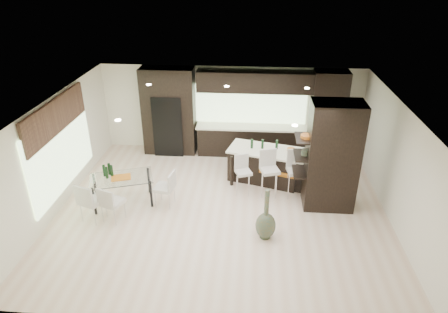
# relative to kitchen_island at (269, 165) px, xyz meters

# --- Properties ---
(ground) EXTENTS (8.00, 8.00, 0.00)m
(ground) POSITION_rel_kitchen_island_xyz_m (-1.16, -1.55, -0.46)
(ground) COLOR beige
(ground) RESTS_ON ground
(back_wall) EXTENTS (8.00, 0.02, 2.70)m
(back_wall) POSITION_rel_kitchen_island_xyz_m (-1.16, 1.95, 0.89)
(back_wall) COLOR white
(back_wall) RESTS_ON ground
(left_wall) EXTENTS (0.02, 7.00, 2.70)m
(left_wall) POSITION_rel_kitchen_island_xyz_m (-5.16, -1.55, 0.89)
(left_wall) COLOR white
(left_wall) RESTS_ON ground
(right_wall) EXTENTS (0.02, 7.00, 2.70)m
(right_wall) POSITION_rel_kitchen_island_xyz_m (2.84, -1.55, 0.89)
(right_wall) COLOR white
(right_wall) RESTS_ON ground
(ceiling) EXTENTS (8.00, 7.00, 0.02)m
(ceiling) POSITION_rel_kitchen_island_xyz_m (-1.16, -1.55, 2.24)
(ceiling) COLOR white
(ceiling) RESTS_ON ground
(window_left) EXTENTS (0.04, 3.20, 1.90)m
(window_left) POSITION_rel_kitchen_island_xyz_m (-5.12, -1.35, 0.89)
(window_left) COLOR #B2D199
(window_left) RESTS_ON left_wall
(window_back) EXTENTS (3.40, 0.04, 1.20)m
(window_back) POSITION_rel_kitchen_island_xyz_m (-0.56, 1.91, 1.09)
(window_back) COLOR #B2D199
(window_back) RESTS_ON back_wall
(stone_accent) EXTENTS (0.08, 3.00, 0.80)m
(stone_accent) POSITION_rel_kitchen_island_xyz_m (-5.09, -1.35, 1.79)
(stone_accent) COLOR brown
(stone_accent) RESTS_ON left_wall
(ceiling_spots) EXTENTS (4.00, 3.00, 0.02)m
(ceiling_spots) POSITION_rel_kitchen_island_xyz_m (-1.16, -1.30, 2.22)
(ceiling_spots) COLOR white
(ceiling_spots) RESTS_ON ceiling
(back_cabinetry) EXTENTS (6.80, 0.68, 2.70)m
(back_cabinetry) POSITION_rel_kitchen_island_xyz_m (-0.66, 1.62, 0.89)
(back_cabinetry) COLOR black
(back_cabinetry) RESTS_ON ground
(refrigerator) EXTENTS (0.90, 0.68, 1.90)m
(refrigerator) POSITION_rel_kitchen_island_xyz_m (-3.06, 1.57, 0.49)
(refrigerator) COLOR black
(refrigerator) RESTS_ON ground
(partition_column) EXTENTS (1.20, 0.80, 2.70)m
(partition_column) POSITION_rel_kitchen_island_xyz_m (1.44, -1.15, 0.89)
(partition_column) COLOR black
(partition_column) RESTS_ON ground
(kitchen_island) EXTENTS (2.36, 1.46, 0.91)m
(kitchen_island) POSITION_rel_kitchen_island_xyz_m (0.00, 0.00, 0.00)
(kitchen_island) COLOR black
(kitchen_island) RESTS_ON ground
(stool_left) EXTENTS (0.49, 0.49, 0.86)m
(stool_left) POSITION_rel_kitchen_island_xyz_m (-0.67, -0.76, -0.03)
(stool_left) COLOR beige
(stool_left) RESTS_ON ground
(stool_mid) EXTENTS (0.55, 0.55, 0.99)m
(stool_mid) POSITION_rel_kitchen_island_xyz_m (0.00, -0.79, 0.04)
(stool_mid) COLOR beige
(stool_mid) RESTS_ON ground
(stool_right) EXTENTS (0.52, 0.52, 1.01)m
(stool_right) POSITION_rel_kitchen_island_xyz_m (0.67, -0.80, 0.05)
(stool_right) COLOR beige
(stool_right) RESTS_ON ground
(bench) EXTENTS (1.47, 0.93, 0.53)m
(bench) POSITION_rel_kitchen_island_xyz_m (0.10, -0.23, -0.19)
(bench) COLOR black
(bench) RESTS_ON ground
(floor_vase) EXTENTS (0.51, 0.51, 1.22)m
(floor_vase) POSITION_rel_kitchen_island_xyz_m (-0.12, -2.59, 0.15)
(floor_vase) COLOR #3E4935
(floor_vase) RESTS_ON ground
(dining_table) EXTENTS (1.70, 1.29, 0.73)m
(dining_table) POSITION_rel_kitchen_island_xyz_m (-3.67, -1.47, -0.09)
(dining_table) COLOR white
(dining_table) RESTS_ON ground
(chair_near) EXTENTS (0.60, 0.60, 0.86)m
(chair_near) POSITION_rel_kitchen_island_xyz_m (-3.67, -2.21, -0.03)
(chair_near) COLOR beige
(chair_near) RESTS_ON ground
(chair_far) EXTENTS (0.65, 0.65, 0.93)m
(chair_far) POSITION_rel_kitchen_island_xyz_m (-4.14, -2.23, 0.01)
(chair_far) COLOR beige
(chair_far) RESTS_ON ground
(chair_end) EXTENTS (0.53, 0.53, 0.86)m
(chair_end) POSITION_rel_kitchen_island_xyz_m (-2.60, -1.47, -0.03)
(chair_end) COLOR beige
(chair_end) RESTS_ON ground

